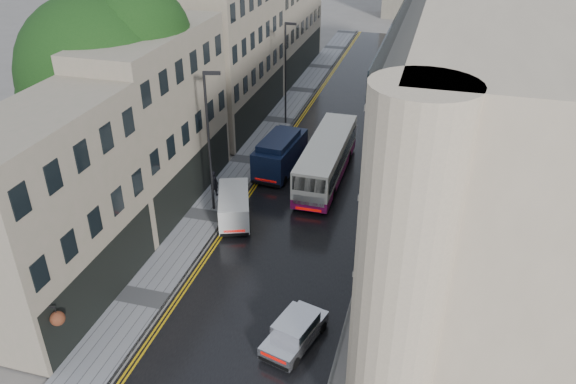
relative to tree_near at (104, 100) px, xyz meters
The scene contains 15 objects.
road 16.14m from the tree_near, 30.96° to the left, with size 9.00×85.00×0.02m, color black.
left_sidewalk 12.16m from the tree_near, 48.44° to the left, with size 2.70×85.00×0.12m, color gray.
right_sidewalk 20.59m from the tree_near, 22.73° to the left, with size 1.80×85.00×0.12m, color slate.
old_shop_row 10.50m from the tree_near, 73.04° to the left, with size 4.50×56.00×12.00m, color gray, non-canonical shape.
modern_block 23.58m from the tree_near, 14.74° to the left, with size 8.00×40.00×14.00m, color beige, non-canonical shape.
tree_near is the anchor object (origin of this frame).
tree_far 13.02m from the tree_near, 88.68° to the left, with size 9.24×9.24×12.46m, color black, non-canonical shape.
cream_bus 13.43m from the tree_near, 16.34° to the left, with size 2.41×10.61×2.89m, color white, non-canonical shape.
white_lorry 21.13m from the tree_near, 40.59° to the left, with size 2.42×8.07×4.24m, color white, non-canonical shape.
silver_hatchback 18.82m from the tree_near, 38.63° to the right, with size 1.64×3.75×1.41m, color silver, non-canonical shape.
white_van 10.45m from the tree_near, 16.13° to the right, with size 1.83×4.27×1.93m, color silver, non-canonical shape.
navy_van 10.92m from the tree_near, 29.78° to the left, with size 2.28×5.69×2.90m, color #0E1833, non-canonical shape.
pedestrian 8.75m from the tree_near, 16.45° to the left, with size 0.65×0.43×1.78m, color black.
lamp_post_near 7.16m from the tree_near, ahead, with size 1.03×0.23×9.12m, color black, non-canonical shape.
lamp_post_far 17.16m from the tree_near, 64.36° to the left, with size 0.97×0.22×8.61m, color black, non-canonical shape.
Camera 1 is at (7.34, -8.72, 19.05)m, focal length 35.00 mm.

